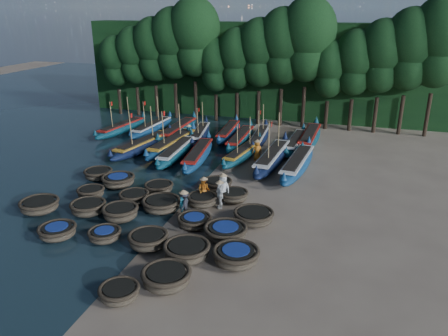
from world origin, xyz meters
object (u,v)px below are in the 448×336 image
(long_boat_2, at_px, (143,145))
(coracle_9, at_px, (236,256))
(coracle_19, at_px, (254,216))
(long_boat_16, at_px, (295,143))
(coracle_14, at_px, (226,232))
(coracle_13, at_px, (194,221))
(long_boat_4, at_px, (176,152))
(long_boat_15, at_px, (260,137))
(fisherman_4, at_px, (220,194))
(long_boat_5, at_px, (198,155))
(fisherman_5, at_px, (189,134))
(fisherman_2, at_px, (204,190))
(coracle_16, at_px, (134,197))
(fisherman_0, at_px, (223,187))
(coracle_21, at_px, (118,180))
(fisherman_1, at_px, (184,202))
(coracle_4, at_px, (166,277))
(long_boat_13, at_px, (228,132))
(long_boat_17, at_px, (310,138))
(coracle_3, at_px, (119,292))
(coracle_10, at_px, (40,205))
(coracle_22, at_px, (159,188))
(coracle_15, at_px, (91,192))
(coracle_12, at_px, (120,212))
(long_boat_14, at_px, (240,139))
(coracle_20, at_px, (98,174))
(coracle_24, at_px, (234,196))
(long_boat_10, at_px, (152,128))
(long_boat_9, at_px, (122,128))
(coracle_18, at_px, (202,200))
(long_boat_12, at_px, (200,134))
(long_boat_3, at_px, (172,144))
(fisherman_6, at_px, (257,150))
(coracle_5, at_px, (57,231))
(coracle_11, at_px, (88,207))
(long_boat_11, at_px, (178,130))
(coracle_23, at_px, (217,184))
(coracle_7, at_px, (148,240))
(long_boat_8, at_px, (297,164))
(coracle_6, at_px, (105,235))
(long_boat_7, at_px, (272,158))
(coracle_8, at_px, (187,250))

(long_boat_2, bearing_deg, coracle_9, -40.07)
(coracle_19, distance_m, long_boat_16, 14.52)
(coracle_14, bearing_deg, coracle_13, 157.12)
(long_boat_4, relative_size, long_boat_15, 1.07)
(long_boat_16, distance_m, fisherman_4, 13.43)
(long_boat_5, relative_size, fisherman_5, 4.69)
(coracle_9, xyz_separation_m, fisherman_2, (-3.77, 6.20, 0.39))
(coracle_16, distance_m, fisherman_0, 5.59)
(coracle_21, relative_size, long_boat_4, 0.27)
(long_boat_5, bearing_deg, fisherman_4, -68.03)
(long_boat_5, distance_m, fisherman_1, 9.51)
(coracle_4, xyz_separation_m, long_boat_13, (-3.96, 23.19, 0.04))
(long_boat_17, relative_size, fisherman_4, 4.69)
(coracle_3, relative_size, long_boat_5, 0.21)
(coracle_10, xyz_separation_m, coracle_22, (5.58, 4.65, -0.05))
(coracle_15, distance_m, long_boat_13, 16.52)
(coracle_3, relative_size, coracle_16, 0.91)
(coracle_12, distance_m, long_boat_14, 16.33)
(long_boat_16, bearing_deg, coracle_4, -93.69)
(coracle_20, bearing_deg, fisherman_0, -6.41)
(coracle_19, relative_size, long_boat_4, 0.30)
(coracle_9, height_order, coracle_24, coracle_9)
(coracle_13, relative_size, long_boat_10, 0.27)
(long_boat_9, height_order, long_boat_10, long_boat_10)
(coracle_18, bearing_deg, long_boat_12, 110.28)
(fisherman_0, xyz_separation_m, fisherman_5, (-6.62, 11.22, -0.12))
(fisherman_0, relative_size, fisherman_1, 1.16)
(long_boat_3, xyz_separation_m, fisherman_6, (7.42, -0.27, 0.26))
(coracle_19, relative_size, fisherman_4, 1.29)
(long_boat_2, bearing_deg, coracle_5, -71.00)
(coracle_11, bearing_deg, coracle_3, -48.86)
(coracle_16, height_order, fisherman_4, fisherman_4)
(coracle_4, distance_m, long_boat_11, 23.69)
(coracle_13, bearing_deg, coracle_5, -153.08)
(coracle_23, xyz_separation_m, long_boat_15, (0.34, 11.55, 0.08))
(coracle_20, distance_m, long_boat_14, 13.23)
(long_boat_17, bearing_deg, coracle_7, -104.11)
(coracle_5, distance_m, long_boat_8, 17.37)
(fisherman_5, height_order, fisherman_6, fisherman_6)
(long_boat_2, relative_size, fisherman_4, 4.45)
(coracle_7, relative_size, fisherman_2, 1.22)
(coracle_6, xyz_separation_m, coracle_9, (7.14, -0.17, 0.11))
(coracle_3, bearing_deg, long_boat_8, 73.94)
(fisherman_2, bearing_deg, fisherman_5, 115.24)
(coracle_16, height_order, coracle_20, coracle_20)
(coracle_10, relative_size, long_boat_17, 0.30)
(long_boat_7, relative_size, fisherman_2, 5.03)
(coracle_8, relative_size, coracle_15, 1.17)
(coracle_14, distance_m, coracle_20, 12.43)
(coracle_24, bearing_deg, coracle_23, 137.94)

